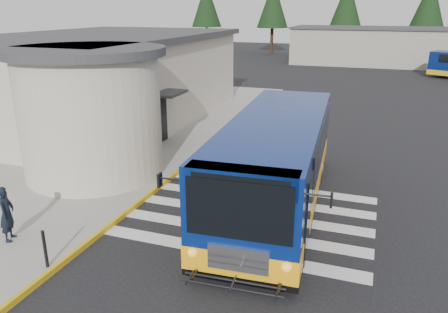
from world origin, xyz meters
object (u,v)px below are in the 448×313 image
(transit_bus, at_px, (275,166))
(pedestrian_a, at_px, (7,214))
(bollard, at_px, (45,249))
(pedestrian_b, at_px, (60,161))

(transit_bus, height_order, pedestrian_a, transit_bus)
(transit_bus, relative_size, bollard, 10.72)
(transit_bus, relative_size, pedestrian_b, 6.64)
(transit_bus, xyz_separation_m, bollard, (-4.45, -5.62, -0.78))
(pedestrian_a, bearing_deg, transit_bus, -77.00)
(pedestrian_a, relative_size, bollard, 1.58)
(pedestrian_a, relative_size, pedestrian_b, 0.98)
(transit_bus, bearing_deg, pedestrian_a, -146.35)
(pedestrian_a, bearing_deg, pedestrian_b, -4.22)
(pedestrian_a, xyz_separation_m, pedestrian_b, (-1.46, 3.99, 0.02))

